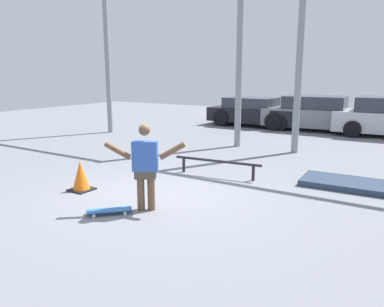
{
  "coord_description": "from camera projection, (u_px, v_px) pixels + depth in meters",
  "views": [
    {
      "loc": [
        4.12,
        -5.46,
        2.3
      ],
      "look_at": [
        0.09,
        1.0,
        0.67
      ],
      "focal_mm": 35.0,
      "sensor_mm": 36.0,
      "label": 1
    }
  ],
  "objects": [
    {
      "name": "skateboard",
      "position": [
        109.0,
        210.0,
        6.24
      ],
      "size": [
        0.67,
        0.68,
        0.08
      ],
      "rotation": [
        0.0,
        0.0,
        0.8
      ],
      "color": "#2D66B2",
      "rests_on": "ground_plane"
    },
    {
      "name": "grind_rail",
      "position": [
        217.0,
        163.0,
        8.5
      ],
      "size": [
        2.07,
        0.28,
        0.38
      ],
      "rotation": [
        0.0,
        0.0,
        0.1
      ],
      "color": "black",
      "rests_on": "ground_plane"
    },
    {
      "name": "skateboarder",
      "position": [
        145.0,
        164.0,
        6.28
      ],
      "size": [
        1.23,
        0.77,
        1.49
      ],
      "rotation": [
        0.0,
        0.0,
        0.53
      ],
      "color": "brown",
      "rests_on": "ground_plane"
    },
    {
      "name": "traffic_cone",
      "position": [
        81.0,
        176.0,
        7.47
      ],
      "size": [
        0.43,
        0.43,
        0.6
      ],
      "color": "black",
      "rests_on": "ground_plane"
    },
    {
      "name": "parked_car_grey",
      "position": [
        318.0,
        114.0,
        15.35
      ],
      "size": [
        4.45,
        2.22,
        1.4
      ],
      "rotation": [
        0.0,
        0.0,
        0.06
      ],
      "color": "slate",
      "rests_on": "ground_plane"
    },
    {
      "name": "ground_plane",
      "position": [
        160.0,
        197.0,
        7.14
      ],
      "size": [
        36.0,
        36.0,
        0.0
      ],
      "primitive_type": "plane",
      "color": "slate"
    },
    {
      "name": "canopy_support_left",
      "position": [
        166.0,
        32.0,
        12.76
      ],
      "size": [
        5.76,
        0.2,
        6.03
      ],
      "color": "gray",
      "rests_on": "ground_plane"
    },
    {
      "name": "manual_pad",
      "position": [
        384.0,
        188.0,
        7.44
      ],
      "size": [
        3.21,
        1.1,
        0.12
      ],
      "primitive_type": "cube",
      "rotation": [
        0.0,
        0.0,
        0.04
      ],
      "color": "#28384C",
      "rests_on": "ground_plane"
    },
    {
      "name": "parked_car_black",
      "position": [
        253.0,
        112.0,
        16.63
      ],
      "size": [
        3.95,
        1.87,
        1.26
      ],
      "rotation": [
        0.0,
        0.0,
        -0.01
      ],
      "color": "black",
      "rests_on": "ground_plane"
    }
  ]
}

